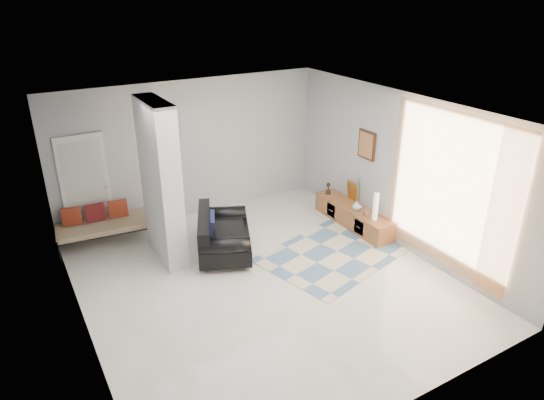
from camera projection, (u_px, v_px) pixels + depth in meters
floor at (266, 282)px, 7.90m from camera, size 6.00×6.00×0.00m
ceiling at (265, 113)px, 6.75m from camera, size 6.00×6.00×0.00m
wall_back at (192, 150)px, 9.69m from camera, size 6.00×0.00×6.00m
wall_front at (410, 309)px, 4.96m from camera, size 6.00×0.00×6.00m
wall_left at (74, 250)px, 6.06m from camera, size 0.00×6.00×6.00m
wall_right at (400, 171)px, 8.59m from camera, size 0.00×6.00×6.00m
partition_column at (161, 183)px, 8.08m from camera, size 0.35×1.20×2.80m
hallway_door at (86, 189)px, 8.85m from camera, size 0.85×0.06×2.04m
curtain at (449, 192)px, 7.62m from camera, size 0.00×2.55×2.55m
wall_art at (367, 145)px, 9.18m from camera, size 0.04×0.45×0.55m
media_console at (353, 216)px, 9.68m from camera, size 0.45×1.99×0.80m
loveseat at (221, 235)px, 8.61m from camera, size 1.40×1.72×0.76m
daybed at (105, 223)px, 8.92m from camera, size 1.83×0.92×0.77m
area_rug at (337, 251)px, 8.79m from camera, size 3.07×2.43×0.01m
cylinder_lamp at (376, 206)px, 8.98m from camera, size 0.10×0.10×0.53m
bronze_figurine at (328, 188)px, 10.16m from camera, size 0.14×0.14×0.24m
vase at (357, 205)px, 9.43m from camera, size 0.20×0.20×0.20m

